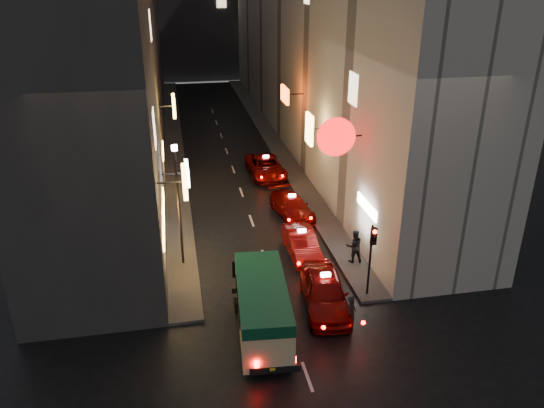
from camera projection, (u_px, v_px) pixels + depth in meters
building_left at (117, 36)px, 41.48m from camera, size 7.45×52.00×18.00m
building_right at (314, 31)px, 44.22m from camera, size 8.29×52.00×18.00m
sidewalk_left at (174, 142)px, 45.75m from camera, size 1.50×52.00×0.15m
sidewalk_right at (270, 137)px, 47.21m from camera, size 1.50×52.00×0.15m
minibus at (262, 303)px, 21.28m from camera, size 2.36×5.65×2.37m
taxi_near at (325, 289)px, 23.25m from camera, size 3.01×6.03×2.02m
taxi_second at (302, 242)px, 27.64m from camera, size 1.97×4.82×1.70m
taxi_third at (292, 205)px, 32.06m from camera, size 2.60×4.84×1.63m
taxi_far at (266, 165)px, 38.21m from camera, size 2.34×5.24×1.81m
pedestrian_crossing at (352, 311)px, 21.81m from camera, size 0.56×0.69×1.82m
pedestrian_sidewalk at (354, 244)px, 26.63m from camera, size 0.77×0.51×1.97m
traffic_light at (372, 246)px, 23.20m from camera, size 0.26×0.43×3.50m
lamp_post at (178, 198)px, 25.43m from camera, size 0.28×0.28×6.22m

